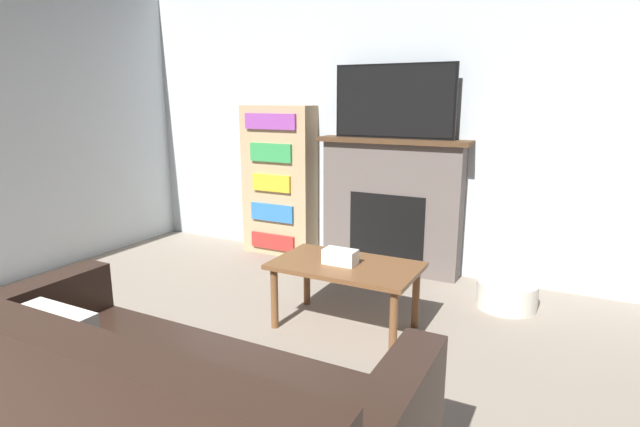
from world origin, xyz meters
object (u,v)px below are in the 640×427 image
Objects in this scene: storage_basket at (507,294)px; fireplace at (391,205)px; tv at (394,101)px; bookshelf at (279,181)px; coffee_table at (346,272)px.

fireplace is at bearing 159.20° from storage_basket.
fireplace is 1.27× the size of tv.
bookshelf is (-1.16, -0.02, 0.13)m from fireplace.
fireplace is at bearing 90.00° from tv.
fireplace is 1.30m from coffee_table.
bookshelf is at bearing -178.86° from fireplace.
bookshelf is (-1.30, 1.25, 0.34)m from coffee_table.
bookshelf reaches higher than coffee_table.
tv is 0.73× the size of bookshelf.
tv is at bearing 160.13° from storage_basket.
storage_basket is (2.23, -0.38, -0.63)m from bookshelf.
tv is 2.45× the size of storage_basket.
coffee_table is at bearing -43.87° from bookshelf.
tv is (-0.00, -0.02, 0.90)m from fireplace.
coffee_table is (0.14, -1.25, -1.11)m from tv.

